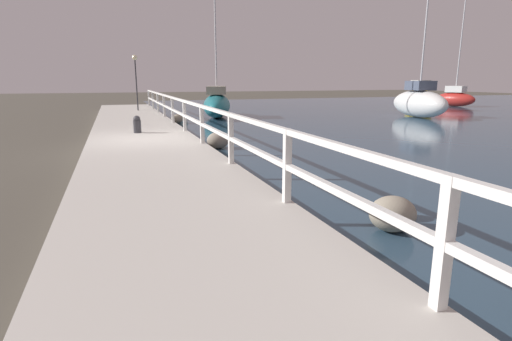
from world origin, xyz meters
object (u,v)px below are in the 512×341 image
object	(u,v)px
dock_lamp	(135,68)
sailboat_teal	(217,104)
sailboat_yellow	(419,98)
sailboat_white	(419,102)
sailboat_red	(455,98)
mooring_bollard	(137,124)

from	to	relation	value
dock_lamp	sailboat_teal	bearing A→B (deg)	-25.51
dock_lamp	sailboat_yellow	bearing A→B (deg)	-5.16
sailboat_white	sailboat_red	world-z (taller)	sailboat_red
mooring_bollard	sailboat_teal	distance (m)	9.76
sailboat_white	sailboat_teal	bearing A→B (deg)	169.18
dock_lamp	sailboat_teal	world-z (taller)	sailboat_teal
mooring_bollard	sailboat_yellow	xyz separation A→B (m)	(19.38, 8.79, 0.21)
dock_lamp	sailboat_white	size ratio (longest dim) A/B	0.43
sailboat_white	sailboat_yellow	bearing A→B (deg)	57.26
mooring_bollard	sailboat_yellow	distance (m)	21.29
mooring_bollard	sailboat_white	world-z (taller)	sailboat_white
sailboat_red	dock_lamp	bearing A→B (deg)	164.88
sailboat_teal	dock_lamp	bearing A→B (deg)	170.21
mooring_bollard	sailboat_red	world-z (taller)	sailboat_red
sailboat_white	sailboat_red	xyz separation A→B (m)	(9.61, 6.87, -0.15)
mooring_bollard	sailboat_white	xyz separation A→B (m)	(15.71, 4.62, 0.21)
sailboat_red	sailboat_yellow	world-z (taller)	sailboat_red
sailboat_white	sailboat_red	bearing A→B (deg)	44.21
sailboat_red	sailboat_teal	xyz separation A→B (m)	(-20.47, -3.03, 0.05)
sailboat_red	sailboat_yellow	distance (m)	6.53
sailboat_white	sailboat_teal	distance (m)	11.52
mooring_bollard	dock_lamp	xyz separation A→B (m)	(0.62, 10.49, 2.13)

